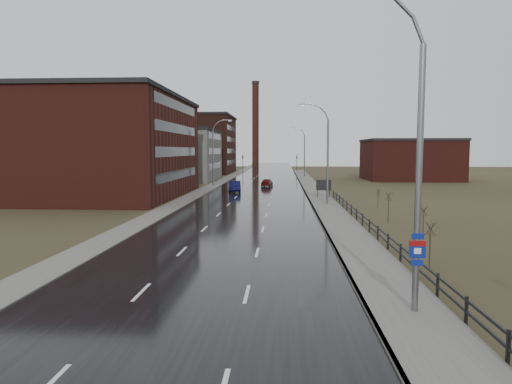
# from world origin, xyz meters

# --- Properties ---
(ground) EXTENTS (320.00, 320.00, 0.00)m
(ground) POSITION_xyz_m (0.00, 0.00, 0.00)
(ground) COLOR #2D2819
(ground) RESTS_ON ground
(road) EXTENTS (14.00, 300.00, 0.06)m
(road) POSITION_xyz_m (0.00, 60.00, 0.03)
(road) COLOR black
(road) RESTS_ON ground
(sidewalk_right) EXTENTS (3.20, 180.00, 0.18)m
(sidewalk_right) POSITION_xyz_m (8.60, 35.00, 0.09)
(sidewalk_right) COLOR #595651
(sidewalk_right) RESTS_ON ground
(curb_right) EXTENTS (0.16, 180.00, 0.18)m
(curb_right) POSITION_xyz_m (7.08, 35.00, 0.09)
(curb_right) COLOR slate
(curb_right) RESTS_ON ground
(sidewalk_left) EXTENTS (2.40, 260.00, 0.12)m
(sidewalk_left) POSITION_xyz_m (-8.20, 60.00, 0.06)
(sidewalk_left) COLOR #595651
(sidewalk_left) RESTS_ON ground
(warehouse_near) EXTENTS (22.44, 28.56, 13.50)m
(warehouse_near) POSITION_xyz_m (-20.99, 45.00, 6.76)
(warehouse_near) COLOR #471914
(warehouse_near) RESTS_ON ground
(warehouse_mid) EXTENTS (16.32, 20.40, 10.50)m
(warehouse_mid) POSITION_xyz_m (-17.99, 78.00, 5.26)
(warehouse_mid) COLOR slate
(warehouse_mid) RESTS_ON ground
(warehouse_far) EXTENTS (26.52, 24.48, 15.50)m
(warehouse_far) POSITION_xyz_m (-22.99, 108.00, 7.76)
(warehouse_far) COLOR #331611
(warehouse_far) RESTS_ON ground
(building_right) EXTENTS (18.36, 16.32, 8.50)m
(building_right) POSITION_xyz_m (30.30, 82.00, 4.26)
(building_right) COLOR #471914
(building_right) RESTS_ON ground
(smokestack) EXTENTS (2.70, 2.70, 30.70)m
(smokestack) POSITION_xyz_m (-6.00, 150.00, 15.50)
(smokestack) COLOR #331611
(smokestack) RESTS_ON ground
(streetlight_main) EXTENTS (3.91, 0.29, 12.11)m
(streetlight_main) POSITION_xyz_m (8.47, 2.00, 6.06)
(streetlight_main) COLOR slate
(streetlight_main) RESTS_ON ground
(streetlight_right_mid) EXTENTS (3.36, 0.28, 11.35)m
(streetlight_right_mid) POSITION_xyz_m (8.50, 36.00, 5.84)
(streetlight_right_mid) COLOR slate
(streetlight_right_mid) RESTS_ON ground
(streetlight_left) EXTENTS (3.36, 0.28, 11.35)m
(streetlight_left) POSITION_xyz_m (-7.70, 62.00, 5.84)
(streetlight_left) COLOR slate
(streetlight_left) RESTS_ON ground
(streetlight_right_far) EXTENTS (3.36, 0.28, 11.35)m
(streetlight_right_far) POSITION_xyz_m (8.50, 90.00, 5.84)
(streetlight_right_far) COLOR slate
(streetlight_right_far) RESTS_ON ground
(guardrail) EXTENTS (0.10, 53.05, 1.10)m
(guardrail) POSITION_xyz_m (10.30, 18.31, 0.71)
(guardrail) COLOR black
(guardrail) RESTS_ON ground
(shrub_c) EXTENTS (0.58, 0.62, 2.47)m
(shrub_c) POSITION_xyz_m (11.56, 9.05, 1.31)
(shrub_c) COLOR #382D23
(shrub_c) RESTS_ON ground
(shrub_d) EXTENTS (0.55, 0.58, 2.34)m
(shrub_d) POSITION_xyz_m (13.60, 16.97, 1.24)
(shrub_d) COLOR #382D23
(shrub_d) RESTS_ON ground
(shrub_e) EXTENTS (0.64, 0.67, 2.70)m
(shrub_e) POSITION_xyz_m (12.79, 23.94, 1.44)
(shrub_e) COLOR #382D23
(shrub_e) RESTS_ON ground
(shrub_f) EXTENTS (0.49, 0.52, 2.07)m
(shrub_f) POSITION_xyz_m (13.98, 33.91, 1.10)
(shrub_f) COLOR #382D23
(shrub_f) RESTS_ON ground
(billboard) EXTENTS (1.95, 0.17, 2.40)m
(billboard) POSITION_xyz_m (9.10, 43.76, 1.63)
(billboard) COLOR black
(billboard) RESTS_ON ground
(traffic_light_left) EXTENTS (0.58, 2.73, 5.30)m
(traffic_light_left) POSITION_xyz_m (-8.00, 120.00, 4.60)
(traffic_light_left) COLOR black
(traffic_light_left) RESTS_ON ground
(traffic_light_right) EXTENTS (0.58, 2.73, 5.30)m
(traffic_light_right) POSITION_xyz_m (8.00, 120.00, 4.60)
(traffic_light_right) COLOR black
(traffic_light_right) RESTS_ON ground
(car_near) EXTENTS (2.26, 5.00, 1.59)m
(car_near) POSITION_xyz_m (-3.26, 51.89, 0.80)
(car_near) COLOR #0A0B36
(car_near) RESTS_ON ground
(car_far) EXTENTS (2.10, 4.18, 1.37)m
(car_far) POSITION_xyz_m (1.17, 62.12, 0.68)
(car_far) COLOR #500D0E
(car_far) RESTS_ON ground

